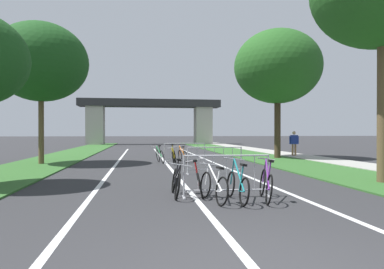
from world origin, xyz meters
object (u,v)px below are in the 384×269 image
Objects in this scene: bicycle_orange_3 at (183,155)px; bicycle_yellow_6 at (174,157)px; tree_right_cypress_far at (278,67)px; bicycle_white_2 at (213,186)px; bicycle_teal_7 at (237,186)px; bicycle_red_5 at (199,181)px; tree_left_maple_mid at (41,62)px; crowd_barrier_nearest at (227,176)px; bicycle_black_1 at (176,182)px; crowd_barrier_second at (215,161)px; crowd_barrier_third at (185,153)px; pedestrian_pushing_bike at (294,141)px; bicycle_purple_0 at (266,184)px; bicycle_green_4 at (160,156)px.

bicycle_yellow_6 reaches higher than bicycle_orange_3.
bicycle_white_2 is at bearing -118.57° from tree_right_cypress_far.
bicycle_white_2 is at bearing 174.73° from bicycle_teal_7.
tree_left_maple_mid is at bearing 132.04° from bicycle_red_5.
crowd_barrier_nearest is 1.28× the size of bicycle_yellow_6.
tree_left_maple_mid is 4.22× the size of bicycle_black_1.
crowd_barrier_second is 1.27× the size of bicycle_yellow_6.
tree_left_maple_mid is 3.22× the size of crowd_barrier_third.
crowd_barrier_nearest reaches higher than bicycle_orange_3.
crowd_barrier_third is 1.34× the size of bicycle_white_2.
bicycle_teal_7 is at bearing -108.02° from pedestrian_pushing_bike.
pedestrian_pushing_bike is at bearing -144.51° from bicycle_yellow_6.
bicycle_red_5 is (-1.43, 0.98, -0.03)m from bicycle_purple_0.
tree_left_maple_mid reaches higher than bicycle_purple_0.
bicycle_teal_7 is at bearing -55.29° from tree_left_maple_mid.
bicycle_green_4 is 9.41m from bicycle_red_5.
crowd_barrier_third is 1.35m from bicycle_green_4.
bicycle_green_4 is 1.00× the size of bicycle_red_5.
crowd_barrier_second reaches higher than bicycle_white_2.
crowd_barrier_third is 8.98m from bicycle_red_5.
bicycle_red_5 is (0.48, -9.40, -0.03)m from bicycle_green_4.
bicycle_white_2 is (-0.44, -0.49, -0.16)m from crowd_barrier_nearest.
crowd_barrier_third is (-0.57, 4.70, 0.00)m from crowd_barrier_second.
pedestrian_pushing_bike reaches higher than bicycle_purple_0.
tree_right_cypress_far is 8.23m from bicycle_orange_3.
bicycle_white_2 is 0.55m from bicycle_teal_7.
bicycle_teal_7 reaches higher than bicycle_red_5.
crowd_barrier_third is 1.30× the size of pedestrian_pushing_bike.
bicycle_black_1 reaches higher than bicycle_orange_3.
bicycle_yellow_6 is (6.58, -0.68, -4.72)m from tree_left_maple_mid.
bicycle_orange_3 is at bearing 76.66° from bicycle_white_2.
bicycle_black_1 is 1.03× the size of bicycle_white_2.
crowd_barrier_nearest reaches higher than bicycle_red_5.
bicycle_orange_3 is (-0.04, 0.57, -0.15)m from crowd_barrier_third.
bicycle_purple_0 is 1.73m from bicycle_red_5.
crowd_barrier_third is at bearing 96.86° from crowd_barrier_second.
crowd_barrier_nearest is 1.30× the size of bicycle_green_4.
bicycle_yellow_6 is at bearing -142.31° from pedestrian_pushing_bike.
bicycle_red_5 is at bearing 143.30° from crowd_barrier_nearest.
tree_right_cypress_far is 14.19m from bicycle_red_5.
crowd_barrier_nearest is 1.30× the size of bicycle_red_5.
tree_left_maple_mid is 4.09× the size of bicycle_orange_3.
tree_left_maple_mid is 8.56m from bicycle_orange_3.
bicycle_purple_0 is (-5.40, -12.24, -5.24)m from tree_right_cypress_far.
bicycle_purple_0 is 2.21m from bicycle_black_1.
crowd_barrier_nearest reaches higher than bicycle_yellow_6.
bicycle_red_5 is 0.98× the size of bicycle_yellow_6.
tree_right_cypress_far is 4.67× the size of pedestrian_pushing_bike.
crowd_barrier_nearest is at bearing -99.32° from bicycle_orange_3.
bicycle_orange_3 is at bearing 93.02° from bicycle_red_5.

